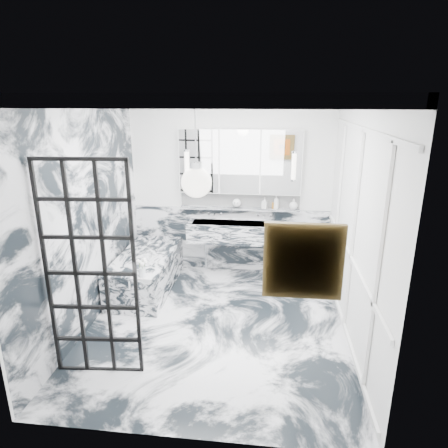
# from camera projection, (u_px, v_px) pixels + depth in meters

# --- Properties ---
(floor) EXTENTS (3.60, 3.60, 0.00)m
(floor) POSITION_uv_depth(u_px,v_px,m) (216.00, 324.00, 5.10)
(floor) COLOR silver
(floor) RESTS_ON ground
(ceiling) EXTENTS (3.60, 3.60, 0.00)m
(ceiling) POSITION_uv_depth(u_px,v_px,m) (215.00, 94.00, 4.25)
(ceiling) COLOR white
(ceiling) RESTS_ON wall_back
(wall_back) EXTENTS (3.60, 0.00, 3.60)m
(wall_back) POSITION_uv_depth(u_px,v_px,m) (231.00, 187.00, 6.38)
(wall_back) COLOR white
(wall_back) RESTS_ON floor
(wall_front) EXTENTS (3.60, 0.00, 3.60)m
(wall_front) POSITION_uv_depth(u_px,v_px,m) (183.00, 290.00, 2.97)
(wall_front) COLOR white
(wall_front) RESTS_ON floor
(wall_left) EXTENTS (0.00, 3.60, 3.60)m
(wall_left) POSITION_uv_depth(u_px,v_px,m) (85.00, 215.00, 4.85)
(wall_left) COLOR white
(wall_left) RESTS_ON floor
(wall_right) EXTENTS (0.00, 3.60, 3.60)m
(wall_right) POSITION_uv_depth(u_px,v_px,m) (356.00, 225.00, 4.50)
(wall_right) COLOR white
(wall_right) RESTS_ON floor
(marble_clad_back) EXTENTS (3.18, 0.05, 1.05)m
(marble_clad_back) POSITION_uv_depth(u_px,v_px,m) (230.00, 239.00, 6.62)
(marble_clad_back) COLOR silver
(marble_clad_back) RESTS_ON floor
(marble_clad_left) EXTENTS (0.02, 3.56, 2.68)m
(marble_clad_left) POSITION_uv_depth(u_px,v_px,m) (87.00, 220.00, 4.86)
(marble_clad_left) COLOR silver
(marble_clad_left) RESTS_ON floor
(panel_molding) EXTENTS (0.03, 3.40, 2.30)m
(panel_molding) POSITION_uv_depth(u_px,v_px,m) (353.00, 233.00, 4.53)
(panel_molding) COLOR white
(panel_molding) RESTS_ON floor
(soap_bottle_a) EXTENTS (0.10, 0.11, 0.22)m
(soap_bottle_a) POSITION_uv_depth(u_px,v_px,m) (276.00, 202.00, 6.27)
(soap_bottle_a) COLOR #8C5919
(soap_bottle_a) RESTS_ON ledge
(soap_bottle_b) EXTENTS (0.10, 0.10, 0.18)m
(soap_bottle_b) POSITION_uv_depth(u_px,v_px,m) (265.00, 203.00, 6.30)
(soap_bottle_b) COLOR #4C4C51
(soap_bottle_b) RESTS_ON ledge
(soap_bottle_c) EXTENTS (0.17, 0.17, 0.17)m
(soap_bottle_c) POSITION_uv_depth(u_px,v_px,m) (293.00, 204.00, 6.25)
(soap_bottle_c) COLOR silver
(soap_bottle_c) RESTS_ON ledge
(face_pot) EXTENTS (0.14, 0.14, 0.14)m
(face_pot) POSITION_uv_depth(u_px,v_px,m) (237.00, 203.00, 6.35)
(face_pot) COLOR white
(face_pot) RESTS_ON ledge
(amber_bottle) EXTENTS (0.04, 0.04, 0.10)m
(amber_bottle) POSITION_uv_depth(u_px,v_px,m) (273.00, 206.00, 6.29)
(amber_bottle) COLOR #8C5919
(amber_bottle) RESTS_ON ledge
(flower_vase) EXTENTS (0.08, 0.08, 0.12)m
(flower_vase) POSITION_uv_depth(u_px,v_px,m) (143.00, 272.00, 5.17)
(flower_vase) COLOR silver
(flower_vase) RESTS_ON bathtub
(crittall_door) EXTENTS (0.88, 0.11, 2.25)m
(crittall_door) POSITION_uv_depth(u_px,v_px,m) (91.00, 273.00, 3.92)
(crittall_door) COLOR black
(crittall_door) RESTS_ON floor
(artwork) EXTENTS (0.47, 0.04, 0.47)m
(artwork) POSITION_uv_depth(u_px,v_px,m) (303.00, 261.00, 2.83)
(artwork) COLOR #C44F14
(artwork) RESTS_ON wall_front
(pendant_light) EXTENTS (0.26, 0.26, 0.26)m
(pendant_light) POSITION_uv_depth(u_px,v_px,m) (196.00, 182.00, 3.38)
(pendant_light) COLOR white
(pendant_light) RESTS_ON ceiling
(trough_sink) EXTENTS (1.60, 0.45, 0.30)m
(trough_sink) POSITION_uv_depth(u_px,v_px,m) (238.00, 232.00, 6.33)
(trough_sink) COLOR silver
(trough_sink) RESTS_ON wall_back
(ledge) EXTENTS (1.90, 0.14, 0.04)m
(ledge) POSITION_uv_depth(u_px,v_px,m) (239.00, 209.00, 6.38)
(ledge) COLOR silver
(ledge) RESTS_ON wall_back
(subway_tile) EXTENTS (1.90, 0.03, 0.23)m
(subway_tile) POSITION_uv_depth(u_px,v_px,m) (240.00, 199.00, 6.40)
(subway_tile) COLOR white
(subway_tile) RESTS_ON wall_back
(mirror_cabinet) EXTENTS (1.90, 0.16, 1.00)m
(mirror_cabinet) POSITION_uv_depth(u_px,v_px,m) (240.00, 162.00, 6.16)
(mirror_cabinet) COLOR white
(mirror_cabinet) RESTS_ON wall_back
(sconce_left) EXTENTS (0.07, 0.07, 0.40)m
(sconce_left) POSITION_uv_depth(u_px,v_px,m) (187.00, 164.00, 6.17)
(sconce_left) COLOR white
(sconce_left) RESTS_ON mirror_cabinet
(sconce_right) EXTENTS (0.07, 0.07, 0.40)m
(sconce_right) POSITION_uv_depth(u_px,v_px,m) (294.00, 166.00, 5.99)
(sconce_right) COLOR white
(sconce_right) RESTS_ON mirror_cabinet
(bathtub) EXTENTS (0.75, 1.65, 0.55)m
(bathtub) POSITION_uv_depth(u_px,v_px,m) (147.00, 271.00, 5.99)
(bathtub) COLOR silver
(bathtub) RESTS_ON floor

